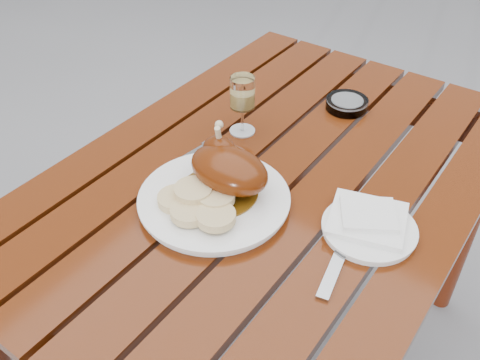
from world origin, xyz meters
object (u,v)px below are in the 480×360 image
(dinner_plate, at_px, (214,200))
(ashtray, at_px, (347,104))
(table, at_px, (268,285))
(wine_glass, at_px, (242,105))
(side_plate, at_px, (369,229))

(dinner_plate, relative_size, ashtray, 2.88)
(table, relative_size, wine_glass, 8.50)
(table, height_order, ashtray, ashtray)
(dinner_plate, bearing_deg, wine_glass, 113.05)
(wine_glass, relative_size, side_plate, 0.79)
(wine_glass, relative_size, ashtray, 1.35)
(dinner_plate, relative_size, side_plate, 1.69)
(dinner_plate, height_order, wine_glass, wine_glass)
(dinner_plate, height_order, side_plate, dinner_plate)
(wine_glass, distance_m, ashtray, 0.29)
(side_plate, bearing_deg, table, 167.94)
(side_plate, bearing_deg, wine_glass, 160.42)
(table, height_order, side_plate, side_plate)
(dinner_plate, xyz_separation_m, wine_glass, (-0.10, 0.24, 0.06))
(table, xyz_separation_m, wine_glass, (-0.14, 0.09, 0.45))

